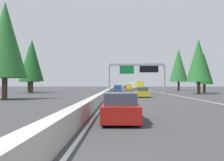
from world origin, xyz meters
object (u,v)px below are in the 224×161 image
at_px(conifer_left_near, 32,60).
at_px(conifer_right_far, 179,65).
at_px(sign_gantry_overhead, 138,70).
at_px(conifer_right_near, 199,60).
at_px(minivan_far_left, 118,88).
at_px(box_truck_mid_center, 139,85).
at_px(conifer_left_mid, 29,64).
at_px(sedan_far_right, 120,108).
at_px(bus_mid_left, 132,85).
at_px(sedan_distant_a, 126,87).
at_px(pickup_near_center, 129,87).
at_px(conifer_left_foreground, 5,40).
at_px(conifer_right_mid, 204,69).
at_px(sedan_distant_b, 142,93).

bearing_deg(conifer_left_near, conifer_right_far, -60.59).
bearing_deg(conifer_left_near, sign_gantry_overhead, -85.29).
bearing_deg(conifer_right_near, minivan_far_left, 39.73).
relative_size(box_truck_mid_center, conifer_left_mid, 0.74).
bearing_deg(sign_gantry_overhead, sedan_far_right, 174.48).
relative_size(sedan_far_right, conifer_left_mid, 0.38).
bearing_deg(conifer_right_near, conifer_right_far, -4.75).
distance_m(sedan_far_right, bus_mid_left, 119.57).
bearing_deg(sedan_distant_a, pickup_near_center, -179.95).
bearing_deg(conifer_left_foreground, conifer_right_far, -35.85).
height_order(sedan_far_right, pickup_near_center, pickup_near_center).
bearing_deg(conifer_right_mid, bus_mid_left, 8.75).
relative_size(bus_mid_left, conifer_left_foreground, 0.93).
distance_m(bus_mid_left, conifer_left_near, 81.31).
bearing_deg(sedan_far_right, sedan_distant_b, -7.89).
distance_m(pickup_near_center, conifer_right_mid, 29.41).
height_order(box_truck_mid_center, conifer_left_foreground, conifer_left_foreground).
bearing_deg(conifer_left_foreground, sedan_far_right, -142.80).
bearing_deg(conifer_right_near, sign_gantry_overhead, 59.18).
xyz_separation_m(sedan_far_right, conifer_left_near, (42.53, 18.84, 6.47)).
xyz_separation_m(pickup_near_center, sedan_distant_a, (32.93, 0.03, -0.23)).
bearing_deg(conifer_left_foreground, sedan_distant_b, -70.38).
relative_size(conifer_right_mid, conifer_right_far, 0.70).
bearing_deg(sign_gantry_overhead, conifer_right_near, -120.82).
bearing_deg(conifer_left_mid, bus_mid_left, -22.81).
bearing_deg(sedan_far_right, conifer_right_far, -15.76).
xyz_separation_m(sign_gantry_overhead, box_truck_mid_center, (31.08, -2.97, -3.59)).
height_order(sedan_distant_b, bus_mid_left, bus_mid_left).
distance_m(box_truck_mid_center, conifer_left_near, 42.43).
height_order(sign_gantry_overhead, conifer_left_near, conifer_left_near).
bearing_deg(conifer_right_mid, conifer_right_far, 3.09).
relative_size(sign_gantry_overhead, bus_mid_left, 1.10).
bearing_deg(sign_gantry_overhead, conifer_left_foreground, 144.13).
bearing_deg(conifer_left_near, pickup_near_center, -40.66).
relative_size(conifer_left_foreground, conifer_left_near, 1.05).
relative_size(sedan_far_right, conifer_right_mid, 0.51).
distance_m(sedan_far_right, sedan_distant_b, 25.35).
relative_size(pickup_near_center, sedan_distant_a, 1.27).
bearing_deg(conifer_left_foreground, conifer_right_near, -57.85).
xyz_separation_m(pickup_near_center, conifer_left_near, (-26.02, 22.35, 6.23)).
height_order(sedan_distant_a, conifer_right_far, conifer_right_far).
xyz_separation_m(sedan_far_right, box_truck_mid_center, (75.52, -7.26, 0.93)).
relative_size(conifer_right_near, conifer_right_mid, 1.26).
bearing_deg(conifer_right_mid, pickup_near_center, 31.91).
xyz_separation_m(sign_gantry_overhead, conifer_left_mid, (5.37, 26.27, 1.74)).
bearing_deg(sedan_distant_b, bus_mid_left, -2.30).
height_order(conifer_right_near, conifer_right_mid, conifer_right_near).
relative_size(sedan_far_right, box_truck_mid_center, 0.52).
distance_m(sign_gantry_overhead, conifer_right_mid, 14.60).
xyz_separation_m(sign_gantry_overhead, minivan_far_left, (12.23, 4.41, -4.25)).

